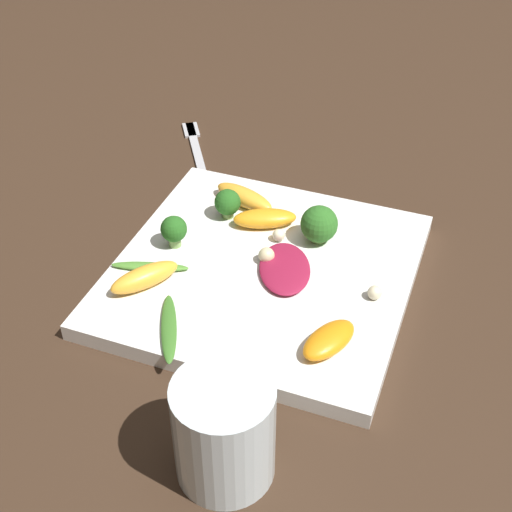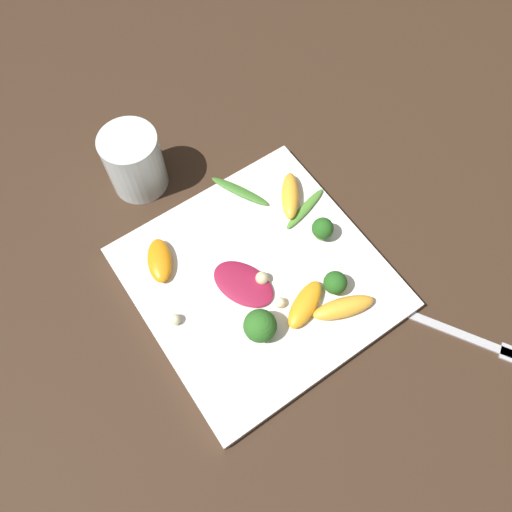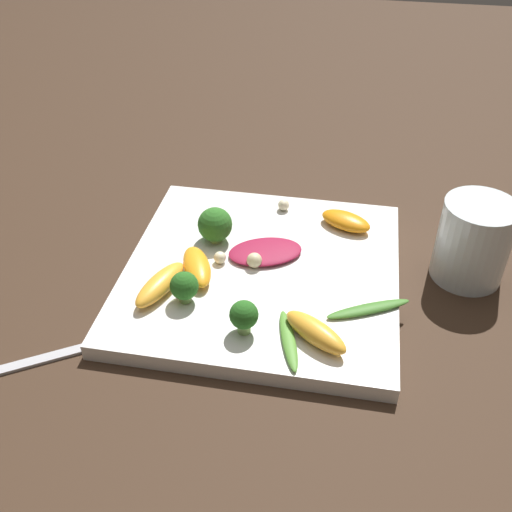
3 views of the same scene
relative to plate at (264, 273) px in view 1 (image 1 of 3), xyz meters
The scene contains 17 objects.
ground_plane 0.01m from the plate, ahead, with size 2.40×2.40×0.00m, color #382619.
plate is the anchor object (origin of this frame).
drinking_glass 0.24m from the plate, 102.55° to the left, with size 0.08×0.08×0.10m.
fork 0.29m from the plate, 51.15° to the right, with size 0.11×0.16×0.01m.
radicchio_leaf_0 0.03m from the plate, behind, with size 0.08×0.10×0.01m.
orange_segment_0 0.13m from the plate, 34.51° to the left, with size 0.06×0.07×0.02m.
orange_segment_1 0.13m from the plate, 137.52° to the left, with size 0.05×0.07×0.02m.
orange_segment_2 0.07m from the plate, 70.97° to the right, with size 0.08×0.06×0.02m.
orange_segment_3 0.12m from the plate, 58.68° to the right, with size 0.08×0.05×0.02m.
broccoli_floret_0 0.10m from the plate, 45.19° to the right, with size 0.03×0.03×0.04m.
broccoli_floret_1 0.11m from the plate, ahead, with size 0.03×0.03×0.04m.
broccoli_floret_2 0.08m from the plate, 123.03° to the right, with size 0.04×0.04×0.04m.
arugula_sprig_0 0.12m from the plate, 22.41° to the left, with size 0.08×0.04×0.01m.
arugula_sprig_1 0.13m from the plate, 66.75° to the left, with size 0.05×0.09×0.01m.
macadamia_nut_0 0.05m from the plate, 85.96° to the right, with size 0.01×0.01×0.01m.
macadamia_nut_1 0.02m from the plate, 67.09° to the right, with size 0.02×0.02×0.02m.
macadamia_nut_2 0.12m from the plate, behind, with size 0.01×0.01×0.01m.
Camera 1 is at (-0.19, 0.54, 0.50)m, focal length 50.00 mm.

